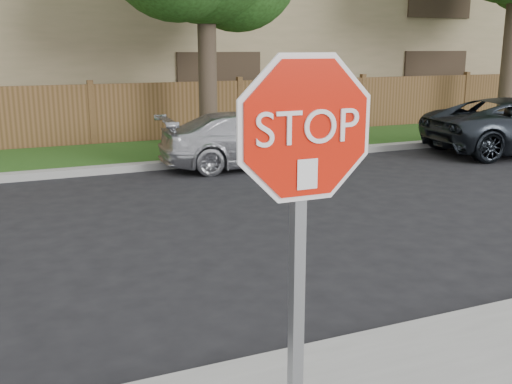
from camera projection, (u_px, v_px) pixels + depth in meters
name	position (u px, v px, depth m)	size (l,w,h in m)	color
ground	(307.00, 354.00, 5.06)	(90.00, 90.00, 0.00)	black
far_curb	(119.00, 169.00, 12.29)	(70.00, 0.30, 0.15)	gray
grass_strip	(105.00, 156.00, 13.77)	(70.00, 3.00, 0.12)	#1E4714
fence	(92.00, 116.00, 15.01)	(70.00, 0.12, 1.60)	#4F361B
apartment_building	(60.00, 14.00, 19.35)	(35.20, 9.20, 7.20)	#8C7E57
stop_sign	(303.00, 192.00, 2.97)	(1.01, 0.13, 2.55)	gray
sedan_right	(254.00, 140.00, 12.76)	(1.63, 4.02, 1.17)	silver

